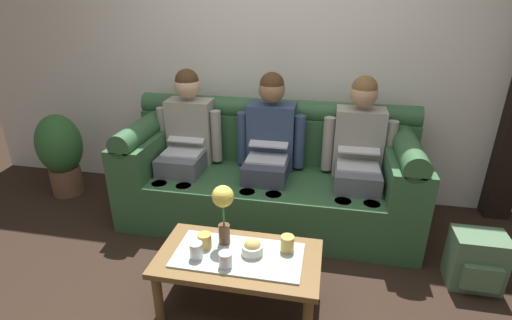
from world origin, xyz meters
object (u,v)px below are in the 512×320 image
(person_right, at_px, (358,151))
(flower_vase, at_px, (223,205))
(coffee_table, at_px, (239,262))
(snack_bowl, at_px, (252,248))
(potted_plant, at_px, (61,151))
(cup_near_left, at_px, (205,240))
(person_left, at_px, (187,139))
(couch, at_px, (269,177))
(backpack_right, at_px, (476,261))
(cup_far_left, at_px, (226,259))
(cup_far_center, at_px, (287,244))
(person_middle, at_px, (269,144))
(cup_near_right, at_px, (196,250))

(person_right, relative_size, flower_vase, 3.16)
(coffee_table, xyz_separation_m, snack_bowl, (0.08, 0.02, 0.10))
(snack_bowl, xyz_separation_m, potted_plant, (-2.04, 1.08, 0.01))
(cup_near_left, xyz_separation_m, potted_plant, (-1.75, 1.06, 0.01))
(coffee_table, height_order, potted_plant, potted_plant)
(person_left, relative_size, cup_near_left, 13.87)
(couch, relative_size, backpack_right, 6.25)
(cup_near_left, relative_size, cup_far_left, 1.00)
(person_left, xyz_separation_m, potted_plant, (-1.26, 0.03, -0.23))
(potted_plant, bearing_deg, couch, -0.73)
(coffee_table, xyz_separation_m, cup_far_center, (0.28, 0.09, 0.11))
(person_left, bearing_deg, person_right, -0.01)
(person_right, height_order, cup_far_center, person_right)
(person_middle, xyz_separation_m, cup_far_center, (0.28, -0.98, -0.23))
(cup_near_left, xyz_separation_m, cup_near_right, (-0.01, -0.11, 0.00))
(person_left, height_order, snack_bowl, person_left)
(flower_vase, bearing_deg, person_middle, 83.55)
(coffee_table, relative_size, cup_near_left, 10.91)
(person_right, height_order, flower_vase, person_right)
(cup_near_left, height_order, cup_near_right, cup_near_right)
(cup_near_left, relative_size, cup_far_center, 0.89)
(person_left, distance_m, cup_near_left, 1.17)
(potted_plant, bearing_deg, person_left, -1.32)
(person_left, relative_size, backpack_right, 3.25)
(person_left, xyz_separation_m, coffee_table, (0.70, -1.07, -0.34))
(person_right, bearing_deg, person_middle, 180.00)
(snack_bowl, bearing_deg, cup_near_left, 177.88)
(person_left, bearing_deg, cup_far_left, -60.99)
(person_left, xyz_separation_m, cup_near_left, (0.49, -1.04, -0.24))
(couch, height_order, snack_bowl, couch)
(person_right, relative_size, cup_far_left, 13.86)
(coffee_table, height_order, cup_near_left, cup_near_left)
(coffee_table, relative_size, cup_far_center, 9.70)
(flower_vase, relative_size, cup_near_right, 3.95)
(person_middle, distance_m, backpack_right, 1.65)
(potted_plant, bearing_deg, coffee_table, -29.19)
(backpack_right, height_order, potted_plant, potted_plant)
(couch, bearing_deg, person_right, -0.35)
(cup_far_left, relative_size, potted_plant, 0.11)
(cup_near_right, bearing_deg, backpack_right, 18.02)
(couch, distance_m, cup_near_right, 1.17)
(couch, xyz_separation_m, flower_vase, (-0.11, -0.98, 0.27))
(couch, bearing_deg, potted_plant, 179.27)
(snack_bowl, relative_size, cup_near_right, 1.29)
(couch, bearing_deg, cup_far_center, -74.32)
(cup_near_left, distance_m, backpack_right, 1.75)
(cup_near_right, distance_m, backpack_right, 1.80)
(cup_near_left, bearing_deg, snack_bowl, -2.12)
(cup_far_left, bearing_deg, snack_bowl, 48.10)
(couch, distance_m, person_right, 0.76)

